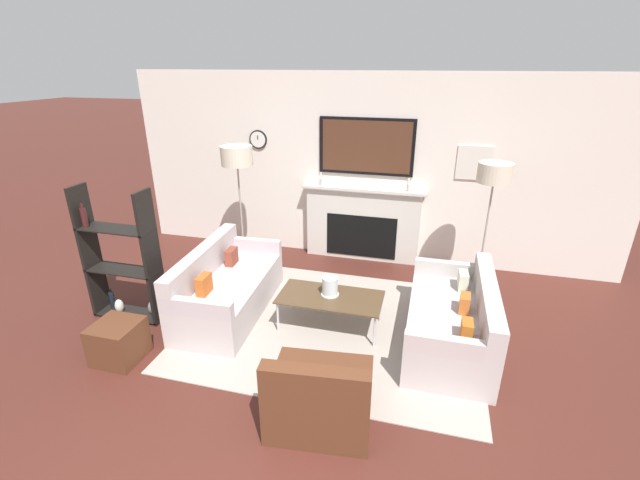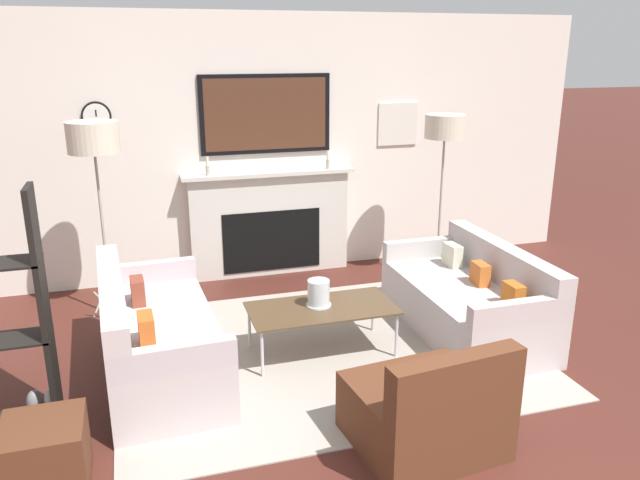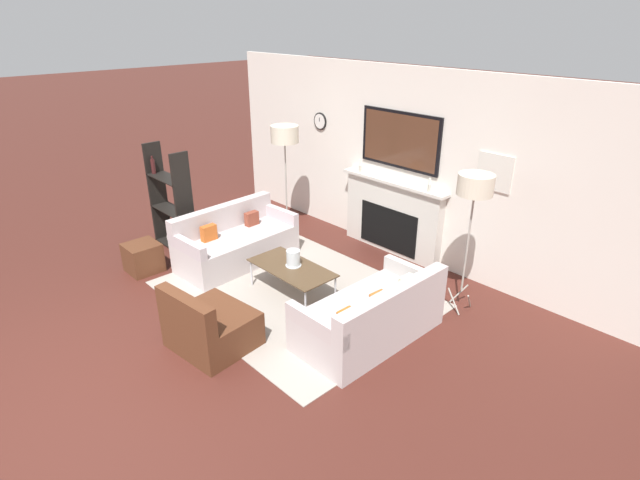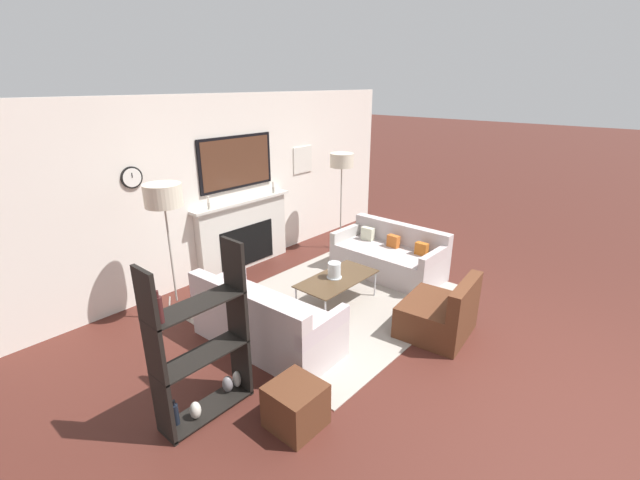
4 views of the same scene
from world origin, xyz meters
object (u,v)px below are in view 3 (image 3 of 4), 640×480
ottoman (143,257)px  armchair (210,327)px  hurricane_candle (293,259)px  floor_lamp_left (285,136)px  couch_left (235,243)px  coffee_table (292,269)px  couch_right (371,317)px  floor_lamp_right (475,187)px  shelf_unit (172,206)px

ottoman → armchair: bearing=-7.1°
hurricane_candle → floor_lamp_left: size_ratio=0.12×
couch_left → coffee_table: size_ratio=1.52×
couch_left → couch_right: size_ratio=1.05×
armchair → coffee_table: armchair is taller
floor_lamp_left → ottoman: 2.77m
hurricane_candle → floor_lamp_right: (1.69, 1.24, 1.08)m
couch_right → shelf_unit: (-3.68, -0.39, 0.40)m
floor_lamp_right → ottoman: 4.53m
hurricane_candle → floor_lamp_left: floor_lamp_left is taller
ottoman → shelf_unit: bearing=119.9°
armchair → shelf_unit: (-2.59, 0.99, 0.42)m
armchair → floor_lamp_right: (1.43, 2.65, 1.32)m
armchair → hurricane_candle: bearing=100.4°
couch_left → armchair: couch_left is taller
coffee_table → hurricane_candle: size_ratio=5.41×
couch_left → coffee_table: (1.28, -0.02, 0.08)m
ottoman → hurricane_candle: bearing=30.7°
floor_lamp_right → ottoman: bearing=-146.6°
floor_lamp_left → couch_right: bearing=-23.0°
couch_left → ottoman: couch_left is taller
couch_left → floor_lamp_left: size_ratio=1.00×
couch_right → shelf_unit: 3.72m
couch_right → armchair: size_ratio=1.84×
couch_left → coffee_table: 1.29m
couch_right → floor_lamp_left: size_ratio=0.95×
floor_lamp_left → shelf_unit: bearing=-113.5°
coffee_table → floor_lamp_left: bearing=141.9°
hurricane_candle → shelf_unit: shelf_unit is taller
couch_left → ottoman: bearing=-120.1°
hurricane_candle → floor_lamp_left: 2.32m
hurricane_candle → floor_lamp_right: bearing=36.2°
couch_right → armchair: (-1.09, -1.39, -0.02)m
armchair → floor_lamp_right: bearing=61.6°
armchair → hurricane_candle: 1.45m
hurricane_candle → shelf_unit: (-2.33, -0.42, 0.19)m
coffee_table → hurricane_candle: (-0.01, 0.04, 0.12)m
couch_right → floor_lamp_left: 3.48m
armchair → shelf_unit: 2.81m
coffee_table → ottoman: (-1.93, -1.10, -0.17)m
couch_right → hurricane_candle: 1.36m
couch_right → ottoman: bearing=-161.1°
couch_left → armchair: size_ratio=1.93×
ottoman → coffee_table: bearing=29.6°
coffee_table → floor_lamp_right: (1.68, 1.28, 1.20)m
couch_right → coffee_table: size_ratio=1.45×
floor_lamp_right → armchair: bearing=-118.4°
coffee_table → floor_lamp_right: size_ratio=0.67×
floor_lamp_right → couch_left: bearing=-156.9°
hurricane_candle → couch_right: bearing=-0.9°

